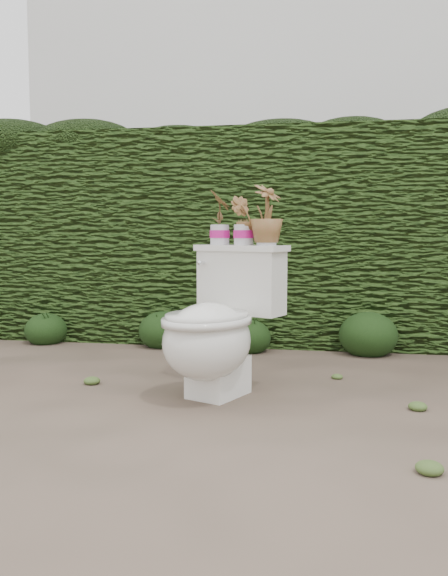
% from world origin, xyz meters
% --- Properties ---
extents(ground, '(60.00, 60.00, 0.00)m').
position_xyz_m(ground, '(0.00, 0.00, 0.00)').
color(ground, '#756150').
rests_on(ground, ground).
extents(hedge, '(8.00, 1.00, 1.60)m').
position_xyz_m(hedge, '(0.00, 1.60, 0.80)').
color(hedge, '#395A1E').
rests_on(hedge, ground).
extents(house_wall, '(8.00, 3.50, 4.00)m').
position_xyz_m(house_wall, '(0.60, 6.00, 2.00)').
color(house_wall, silver).
rests_on(house_wall, ground).
extents(toilet, '(0.69, 0.80, 0.78)m').
position_xyz_m(toilet, '(-0.07, -0.21, 0.36)').
color(toilet, silver).
rests_on(toilet, ground).
extents(potted_plant_left, '(0.14, 0.17, 0.28)m').
position_xyz_m(potted_plant_left, '(-0.11, 0.07, 0.92)').
color(potted_plant_left, '#397123').
rests_on(potted_plant_left, toilet).
extents(potted_plant_center, '(0.15, 0.13, 0.25)m').
position_xyz_m(potted_plant_center, '(0.04, 0.01, 0.90)').
color(potted_plant_center, '#397123').
rests_on(potted_plant_center, toilet).
extents(potted_plant_right, '(0.23, 0.23, 0.30)m').
position_xyz_m(potted_plant_right, '(0.16, -0.05, 0.93)').
color(potted_plant_right, '#397123').
rests_on(potted_plant_right, toilet).
extents(liriope_clump_1, '(0.32, 0.32, 0.26)m').
position_xyz_m(liriope_clump_1, '(-1.64, 1.05, 0.13)').
color(liriope_clump_1, '#213C15').
rests_on(liriope_clump_1, ground).
extents(liriope_clump_2, '(0.36, 0.36, 0.29)m').
position_xyz_m(liriope_clump_2, '(-0.72, 1.07, 0.14)').
color(liriope_clump_2, '#213C15').
rests_on(liriope_clump_2, ground).
extents(liriope_clump_3, '(0.32, 0.32, 0.26)m').
position_xyz_m(liriope_clump_3, '(-0.08, 1.00, 0.13)').
color(liriope_clump_3, '#213C15').
rests_on(liriope_clump_3, ground).
extents(liriope_clump_4, '(0.40, 0.40, 0.32)m').
position_xyz_m(liriope_clump_4, '(0.75, 1.05, 0.16)').
color(liriope_clump_4, '#213C15').
rests_on(liriope_clump_4, ground).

